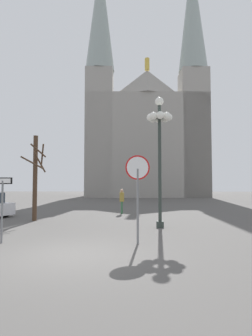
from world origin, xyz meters
name	(u,v)px	position (x,y,z in m)	size (l,w,h in m)	color
ground_plane	(70,255)	(0.00, 0.00, 0.00)	(120.00, 120.00, 0.00)	#514F4C
cathedral	(145,127)	(3.70, 35.83, 11.09)	(18.65, 12.59, 38.20)	gray
stop_sign	(138,180)	(2.00, 1.59, 2.21)	(0.86, 0.16, 3.09)	slate
one_way_arrow_sign	(2,201)	(-2.81, 1.57, 1.47)	(0.67, 0.07, 2.31)	slate
street_lamp	(160,132)	(3.11, 5.16, 4.56)	(1.25, 1.25, 6.29)	#2D3833
bare_tree	(35,176)	(-3.70, 7.33, 2.53)	(1.28, 1.26, 4.81)	#473323
pedestrian_walking	(122,199)	(1.03, 10.98, 1.02)	(0.32, 0.32, 1.69)	#33663F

